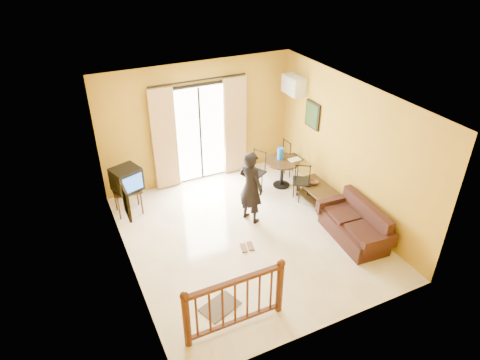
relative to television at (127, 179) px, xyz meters
name	(u,v)px	position (x,y,z in m)	size (l,w,h in m)	color
ground	(248,235)	(1.87, -1.79, -0.80)	(5.00, 5.00, 0.00)	beige
room_shell	(248,159)	(1.87, -1.79, 0.90)	(5.00, 5.00, 5.00)	white
balcony_door	(200,133)	(1.87, 0.64, 0.39)	(2.25, 0.14, 2.46)	black
tv_table	(127,192)	(-0.03, 0.00, -0.32)	(0.56, 0.47, 0.56)	black
television	(127,179)	(0.00, 0.00, 0.00)	(0.66, 0.63, 0.48)	black
picture_left	(126,202)	(-0.35, -1.99, 0.75)	(0.05, 0.42, 0.52)	black
dining_table	(282,166)	(3.41, -0.46, -0.28)	(0.79, 0.79, 0.66)	black
water_jug	(281,153)	(3.39, -0.37, 0.00)	(0.15, 0.15, 0.28)	blue
serving_tray	(295,160)	(3.66, -0.56, -0.13)	(0.28, 0.18, 0.02)	white
dining_chairs	(282,187)	(3.38, -0.54, -0.80)	(1.59, 1.48, 0.95)	black
air_conditioner	(293,85)	(3.96, 0.16, 1.35)	(0.31, 0.60, 0.40)	silver
botanical_print	(312,115)	(4.08, -0.49, 0.85)	(0.05, 0.50, 0.60)	black
coffee_table	(316,192)	(3.72, -1.40, -0.52)	(0.53, 0.95, 0.42)	black
bowl	(314,182)	(3.72, -1.28, -0.35)	(0.20, 0.20, 0.06)	#54341D
sofa	(356,226)	(3.72, -2.74, -0.53)	(0.82, 1.58, 0.73)	#321713
standing_person	(251,187)	(2.16, -1.33, -0.03)	(0.56, 0.37, 1.55)	black
stair_balustrade	(235,300)	(0.72, -3.69, -0.24)	(1.63, 0.13, 1.04)	#471E0F
doormat	(220,307)	(0.66, -3.25, -0.79)	(0.60, 0.40, 0.02)	#534842
sandals	(247,247)	(1.69, -2.12, -0.79)	(0.30, 0.27, 0.03)	#54341D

